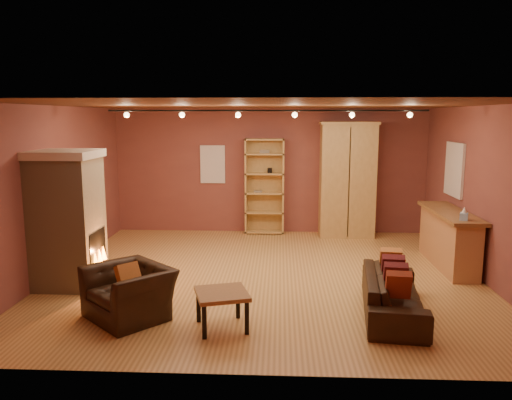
# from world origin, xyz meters

# --- Properties ---
(floor) EXTENTS (7.00, 7.00, 0.00)m
(floor) POSITION_xyz_m (0.00, 0.00, 0.00)
(floor) COLOR #AC7A3D
(floor) RESTS_ON ground
(ceiling) EXTENTS (7.00, 7.00, 0.00)m
(ceiling) POSITION_xyz_m (0.00, 0.00, 2.80)
(ceiling) COLOR brown
(ceiling) RESTS_ON back_wall
(back_wall) EXTENTS (7.00, 0.02, 2.80)m
(back_wall) POSITION_xyz_m (0.00, 3.25, 1.40)
(back_wall) COLOR brown
(back_wall) RESTS_ON floor
(left_wall) EXTENTS (0.02, 6.50, 2.80)m
(left_wall) POSITION_xyz_m (-3.50, 0.00, 1.40)
(left_wall) COLOR brown
(left_wall) RESTS_ON floor
(right_wall) EXTENTS (0.02, 6.50, 2.80)m
(right_wall) POSITION_xyz_m (3.50, 0.00, 1.40)
(right_wall) COLOR brown
(right_wall) RESTS_ON floor
(fireplace) EXTENTS (1.01, 0.98, 2.12)m
(fireplace) POSITION_xyz_m (-3.04, -0.60, 1.06)
(fireplace) COLOR tan
(fireplace) RESTS_ON floor
(back_window) EXTENTS (0.56, 0.04, 0.86)m
(back_window) POSITION_xyz_m (-1.30, 3.23, 1.55)
(back_window) COLOR silver
(back_window) RESTS_ON back_wall
(bookcase) EXTENTS (0.88, 0.34, 2.14)m
(bookcase) POSITION_xyz_m (-0.12, 3.14, 1.09)
(bookcase) COLOR tan
(bookcase) RESTS_ON floor
(armoire) EXTENTS (1.23, 0.70, 2.51)m
(armoire) POSITION_xyz_m (1.70, 2.93, 1.26)
(armoire) COLOR tan
(armoire) RESTS_ON floor
(bar_counter) EXTENTS (0.57, 2.08, 1.00)m
(bar_counter) POSITION_xyz_m (3.20, 0.69, 0.51)
(bar_counter) COLOR tan
(bar_counter) RESTS_ON floor
(tissue_box) EXTENTS (0.16, 0.16, 0.22)m
(tissue_box) POSITION_xyz_m (3.15, -0.10, 1.09)
(tissue_box) COLOR #96C5F0
(tissue_box) RESTS_ON bar_counter
(right_window) EXTENTS (0.05, 0.90, 1.00)m
(right_window) POSITION_xyz_m (3.47, 1.40, 1.65)
(right_window) COLOR silver
(right_window) RESTS_ON right_wall
(loveseat) EXTENTS (0.79, 1.95, 0.78)m
(loveseat) POSITION_xyz_m (1.75, -1.56, 0.38)
(loveseat) COLOR black
(loveseat) RESTS_ON floor
(armchair) EXTENTS (1.23, 1.21, 0.91)m
(armchair) POSITION_xyz_m (-1.74, -1.83, 0.46)
(armchair) COLOR black
(armchair) RESTS_ON floor
(coffee_table) EXTENTS (0.78, 0.78, 0.47)m
(coffee_table) POSITION_xyz_m (-0.48, -2.10, 0.40)
(coffee_table) COLOR #905F34
(coffee_table) RESTS_ON floor
(track_rail) EXTENTS (5.20, 0.09, 0.13)m
(track_rail) POSITION_xyz_m (0.00, 0.20, 2.69)
(track_rail) COLOR black
(track_rail) RESTS_ON ceiling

